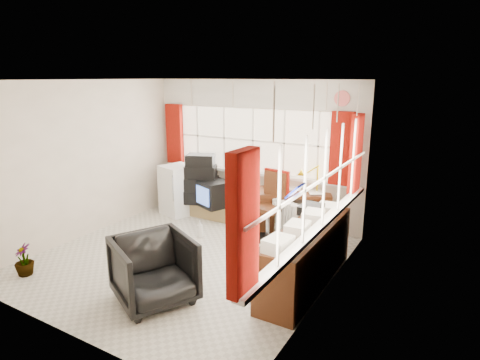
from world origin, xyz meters
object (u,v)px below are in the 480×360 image
at_px(radiator, 287,226).
at_px(crt_tv, 214,194).
at_px(office_chair, 154,270).
at_px(mini_fridge, 178,190).
at_px(tv_bench, 220,211).
at_px(desk, 294,209).
at_px(credenza, 307,254).
at_px(desk_lamp, 318,174).
at_px(task_chair, 272,202).

xyz_separation_m(radiator, crt_tv, (-1.58, 0.30, 0.22)).
relative_size(radiator, crt_tv, 0.99).
relative_size(office_chair, mini_fridge, 0.92).
relative_size(office_chair, tv_bench, 0.61).
bearing_deg(desk, mini_fridge, -172.31).
xyz_separation_m(crt_tv, mini_fridge, (-0.76, -0.08, -0.02)).
height_order(desk, office_chair, office_chair).
distance_m(office_chair, credenza, 1.87).
distance_m(desk_lamp, mini_fridge, 2.67).
relative_size(desk, tv_bench, 0.95).
bearing_deg(credenza, crt_tv, 149.19).
height_order(desk, task_chair, task_chair).
relative_size(desk, credenza, 0.67).
bearing_deg(office_chair, task_chair, 19.35).
relative_size(radiator, tv_bench, 0.47).
xyz_separation_m(radiator, credenza, (0.74, -1.08, 0.12)).
bearing_deg(desk, office_chair, -100.15).
bearing_deg(desk_lamp, office_chair, -106.25).
bearing_deg(credenza, desk_lamp, 106.11).
bearing_deg(radiator, office_chair, -104.89).
xyz_separation_m(task_chair, credenza, (1.03, -1.15, -0.20)).
distance_m(desk_lamp, crt_tv, 1.92).
xyz_separation_m(radiator, tv_bench, (-1.54, 0.44, -0.14)).
bearing_deg(office_chair, desk_lamp, 10.90).
bearing_deg(mini_fridge, tv_bench, 15.52).
distance_m(desk, radiator, 0.54).
bearing_deg(radiator, task_chair, 167.01).
xyz_separation_m(office_chair, radiator, (0.63, 2.35, -0.12)).
bearing_deg(mini_fridge, radiator, -5.36).
bearing_deg(task_chair, office_chair, -97.80).
xyz_separation_m(task_chair, office_chair, (-0.33, -2.42, -0.20)).
height_order(desk, mini_fridge, mini_fridge).
bearing_deg(tv_bench, office_chair, -71.85).
distance_m(task_chair, credenza, 1.56).
bearing_deg(mini_fridge, task_chair, -4.23).
bearing_deg(office_chair, tv_bench, 45.30).
height_order(tv_bench, mini_fridge, mini_fridge).
bearing_deg(tv_bench, radiator, -15.91).
distance_m(credenza, tv_bench, 2.75).
distance_m(office_chair, crt_tv, 2.82).
distance_m(desk, crt_tv, 1.49).
relative_size(task_chair, tv_bench, 0.79).
height_order(desk_lamp, mini_fridge, desk_lamp).
bearing_deg(task_chair, crt_tv, 169.74).
height_order(task_chair, credenza, task_chair).
height_order(desk_lamp, tv_bench, desk_lamp).
height_order(task_chair, radiator, task_chair).
height_order(office_chair, credenza, credenza).
distance_m(task_chair, mini_fridge, 2.05).
xyz_separation_m(credenza, crt_tv, (-2.32, 1.38, 0.10)).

